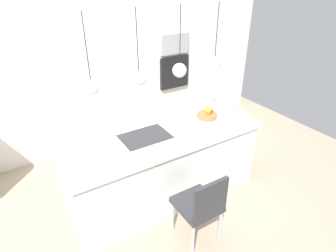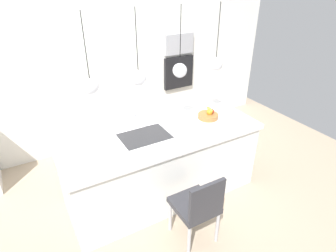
# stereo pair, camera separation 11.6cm
# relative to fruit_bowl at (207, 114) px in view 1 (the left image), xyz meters

# --- Properties ---
(floor) EXTENTS (6.60, 6.60, 0.00)m
(floor) POSITION_rel_fruit_bowl_xyz_m (-0.71, -0.01, -0.97)
(floor) COLOR tan
(floor) RESTS_ON ground
(back_wall) EXTENTS (6.00, 0.10, 2.60)m
(back_wall) POSITION_rel_fruit_bowl_xyz_m (-0.71, 1.64, 0.33)
(back_wall) COLOR silver
(back_wall) RESTS_ON ground
(kitchen_island) EXTENTS (2.41, 0.95, 0.93)m
(kitchen_island) POSITION_rel_fruit_bowl_xyz_m (-0.71, -0.01, -0.51)
(kitchen_island) COLOR white
(kitchen_island) RESTS_ON ground
(sink_basin) EXTENTS (0.56, 0.40, 0.02)m
(sink_basin) POSITION_rel_fruit_bowl_xyz_m (-0.92, -0.01, -0.05)
(sink_basin) COLOR #2D2D30
(sink_basin) RESTS_ON kitchen_island
(faucet) EXTENTS (0.02, 0.17, 0.22)m
(faucet) POSITION_rel_fruit_bowl_xyz_m (-0.92, 0.20, 0.10)
(faucet) COLOR silver
(faucet) RESTS_ON kitchen_island
(fruit_bowl) EXTENTS (0.26, 0.26, 0.14)m
(fruit_bowl) POSITION_rel_fruit_bowl_xyz_m (0.00, 0.00, 0.00)
(fruit_bowl) COLOR #9E6B38
(fruit_bowl) RESTS_ON kitchen_island
(microwave) EXTENTS (0.54, 0.08, 0.34)m
(microwave) POSITION_rel_fruit_bowl_xyz_m (0.50, 1.57, 0.55)
(microwave) COLOR #9E9EA3
(microwave) RESTS_ON back_wall
(oven) EXTENTS (0.56, 0.08, 0.56)m
(oven) POSITION_rel_fruit_bowl_xyz_m (0.50, 1.57, 0.05)
(oven) COLOR black
(oven) RESTS_ON back_wall
(chair_near) EXTENTS (0.42, 0.44, 0.87)m
(chair_near) POSITION_rel_fruit_bowl_xyz_m (-0.74, -0.87, -0.48)
(chair_near) COLOR #333338
(chair_near) RESTS_ON ground
(pendant_light_left) EXTENTS (0.16, 0.16, 0.76)m
(pendant_light_left) POSITION_rel_fruit_bowl_xyz_m (-1.46, -0.01, 0.67)
(pendant_light_left) COLOR silver
(pendant_light_center_left) EXTENTS (0.16, 0.16, 0.76)m
(pendant_light_center_left) POSITION_rel_fruit_bowl_xyz_m (-0.96, -0.01, 0.67)
(pendant_light_center_left) COLOR silver
(pendant_light_center_right) EXTENTS (0.16, 0.16, 0.76)m
(pendant_light_center_right) POSITION_rel_fruit_bowl_xyz_m (-0.46, -0.01, 0.67)
(pendant_light_center_right) COLOR silver
(pendant_light_right) EXTENTS (0.16, 0.16, 0.76)m
(pendant_light_right) POSITION_rel_fruit_bowl_xyz_m (0.04, -0.01, 0.67)
(pendant_light_right) COLOR silver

